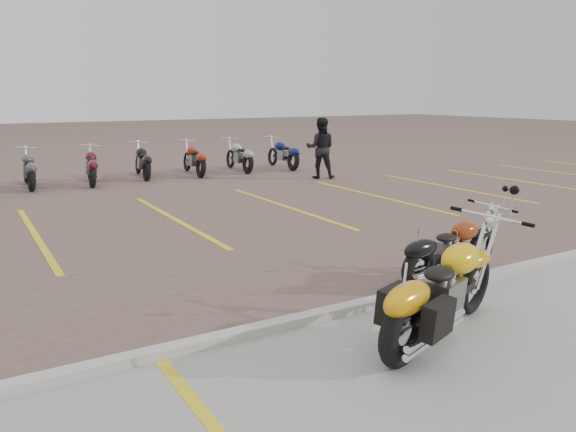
# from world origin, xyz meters

# --- Properties ---
(ground) EXTENTS (100.00, 100.00, 0.00)m
(ground) POSITION_xyz_m (0.00, 0.00, 0.00)
(ground) COLOR brown
(ground) RESTS_ON ground
(concrete_apron) EXTENTS (60.00, 5.00, 0.01)m
(concrete_apron) POSITION_xyz_m (0.00, -4.50, 0.01)
(concrete_apron) COLOR #9E9B93
(concrete_apron) RESTS_ON ground
(curb) EXTENTS (60.00, 0.18, 0.12)m
(curb) POSITION_xyz_m (0.00, -2.00, 0.06)
(curb) COLOR #ADAAA3
(curb) RESTS_ON ground
(parking_stripes) EXTENTS (38.00, 5.50, 0.01)m
(parking_stripes) POSITION_xyz_m (0.00, 4.00, 0.00)
(parking_stripes) COLOR gold
(parking_stripes) RESTS_ON ground
(yellow_cruiser) EXTENTS (2.33, 0.94, 1.00)m
(yellow_cruiser) POSITION_xyz_m (0.39, -3.06, 0.49)
(yellow_cruiser) COLOR black
(yellow_cruiser) RESTS_ON ground
(flame_cruiser) EXTENTS (1.99, 0.41, 0.82)m
(flame_cruiser) POSITION_xyz_m (1.95, -1.71, 0.41)
(flame_cruiser) COLOR black
(flame_cruiser) RESTS_ON ground
(person_b) EXTENTS (1.15, 1.10, 1.88)m
(person_b) POSITION_xyz_m (5.95, 7.44, 0.94)
(person_b) COLOR black
(person_b) RESTS_ON ground
(bg_bike_row) EXTENTS (15.70, 2.06, 1.10)m
(bg_bike_row) POSITION_xyz_m (-1.32, 10.13, 0.55)
(bg_bike_row) COLOR black
(bg_bike_row) RESTS_ON ground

